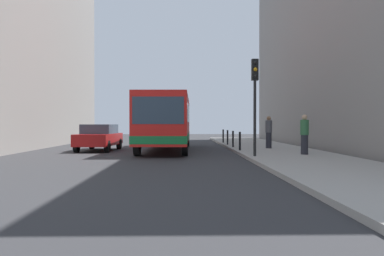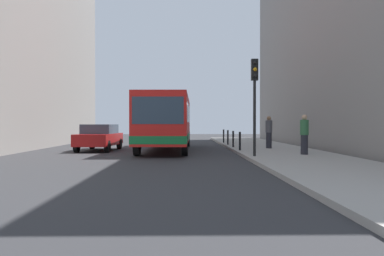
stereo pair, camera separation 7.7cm
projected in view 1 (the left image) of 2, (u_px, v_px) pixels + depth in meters
The scene contains 12 objects.
ground_plane at pixel (172, 155), 20.04m from camera, with size 80.00×80.00×0.00m, color #2D2D30.
sidewalk at pixel (283, 153), 20.17m from camera, with size 4.40×40.00×0.15m, color #9E9991.
building_right at pixel (369, 17), 24.24m from camera, with size 7.00×32.00×15.64m, color gray.
bus at pixel (166, 120), 23.48m from camera, with size 2.82×11.08×3.00m.
car_beside_bus at pixel (99, 137), 23.20m from camera, with size 2.05×4.49×1.48m.
traffic_light at pixel (255, 89), 17.40m from camera, with size 0.28×0.33×4.10m.
bollard_near at pixel (240, 141), 21.22m from camera, with size 0.11×0.11×0.95m, color black.
bollard_mid at pixel (233, 139), 24.09m from camera, with size 0.11×0.11×0.95m, color black.
bollard_far at pixel (228, 137), 26.96m from camera, with size 0.11×0.11×0.95m, color black.
bollard_farthest at pixel (223, 136), 29.83m from camera, with size 0.11×0.11×0.95m, color black.
pedestrian_near_signal at pixel (305, 134), 18.35m from camera, with size 0.38×0.38×1.78m.
pedestrian_mid_sidewalk at pixel (269, 132), 22.99m from camera, with size 0.38×0.38×1.79m.
Camera 1 is at (0.47, -20.05, 1.52)m, focal length 38.58 mm.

